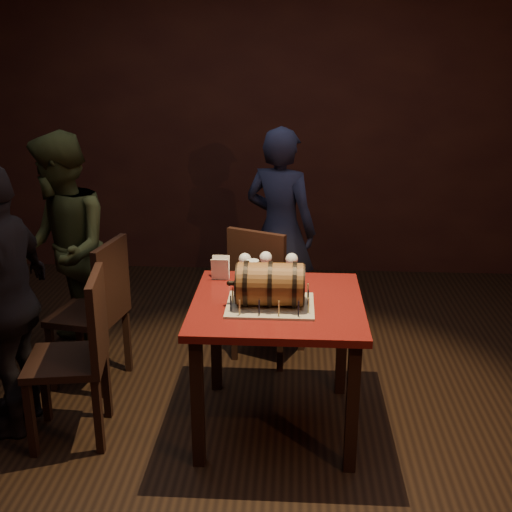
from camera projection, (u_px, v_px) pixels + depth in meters
The scene contains 16 objects.
room_shell at pixel (246, 175), 3.27m from camera, with size 5.04×5.04×2.80m.
pub_table at pixel (277, 320), 3.41m from camera, with size 0.90×0.90×0.75m.
cake_board at pixel (270, 305), 3.31m from camera, with size 0.45×0.35×0.01m, color #A09681.
barrel_cake at pixel (270, 284), 3.27m from camera, with size 0.40×0.24×0.24m.
birthday_candles at pixel (270, 297), 3.30m from camera, with size 0.40×0.30×0.09m.
wine_glass_left at pixel (245, 260), 3.65m from camera, with size 0.07×0.07×0.16m.
wine_glass_mid at pixel (266, 259), 3.67m from camera, with size 0.07×0.07×0.16m.
wine_glass_right at pixel (292, 261), 3.64m from camera, with size 0.07×0.07×0.16m.
pint_of_ale at pixel (253, 274), 3.57m from camera, with size 0.07×0.07×0.15m.
menu_card at pixel (220, 269), 3.67m from camera, with size 0.10×0.05×0.13m, color white, non-canonical shape.
chair_back at pixel (263, 287), 4.19m from camera, with size 0.53×0.53×0.93m.
chair_left_rear at pixel (99, 305), 3.91m from camera, with size 0.47×0.47×0.93m.
chair_left_front at pixel (81, 349), 3.36m from camera, with size 0.46×0.46×0.93m.
person_back at pixel (280, 230), 4.66m from camera, with size 0.55×0.36×1.50m, color #1C1F38.
person_left_rear at pixel (63, 252), 4.13m from camera, with size 0.74×0.58×1.53m, color #3A4020.
person_left_front at pixel (5, 301), 3.39m from camera, with size 0.88×0.36×1.49m, color black.
Camera 1 is at (0.25, -3.22, 2.05)m, focal length 45.00 mm.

